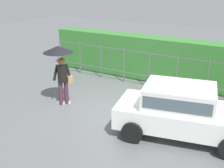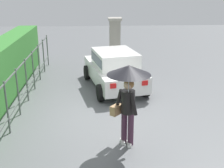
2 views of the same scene
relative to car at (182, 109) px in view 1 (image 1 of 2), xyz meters
The scene contains 5 objects.
ground_plane 2.67m from the car, behind, with size 40.00×40.00×0.00m, color slate.
car is the anchor object (origin of this frame).
pedestrian 4.38m from the car, behind, with size 1.04×1.04×2.11m.
fence_section 3.55m from the car, 119.82° to the left, with size 10.58×0.05×1.50m.
hedge_row 4.41m from the car, 113.60° to the left, with size 11.53×0.90×1.90m, color #387F33.
Camera 1 is at (4.47, -7.40, 4.17)m, focal length 44.65 mm.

